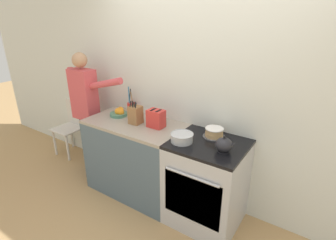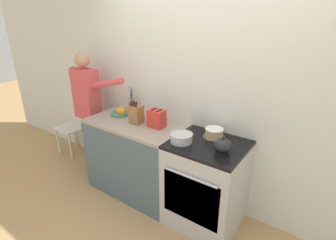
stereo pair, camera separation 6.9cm
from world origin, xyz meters
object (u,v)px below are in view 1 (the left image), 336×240
(layer_cake, at_px, (214,133))
(stove_range, at_px, (206,183))
(knife_block, at_px, (136,115))
(tea_kettle, at_px, (224,145))
(utensil_crock, at_px, (131,107))
(mixing_bowl, at_px, (182,138))
(fruit_bowl, at_px, (119,112))
(person_baker, at_px, (86,104))
(toaster, at_px, (156,119))
(dining_chair, at_px, (72,124))

(layer_cake, bearing_deg, stove_range, -83.62)
(knife_block, bearing_deg, tea_kettle, -3.53)
(stove_range, height_order, utensil_crock, utensil_crock)
(mixing_bowl, relative_size, utensil_crock, 0.68)
(stove_range, distance_m, mixing_bowl, 0.57)
(layer_cake, bearing_deg, fruit_bowl, -175.65)
(person_baker, bearing_deg, stove_range, -4.64)
(tea_kettle, height_order, person_baker, person_baker)
(tea_kettle, bearing_deg, mixing_bowl, -174.12)
(tea_kettle, relative_size, knife_block, 0.71)
(knife_block, xyz_separation_m, toaster, (0.25, 0.05, -0.01))
(fruit_bowl, relative_size, dining_chair, 0.25)
(layer_cake, height_order, tea_kettle, tea_kettle)
(layer_cake, height_order, mixing_bowl, layer_cake)
(stove_range, distance_m, fruit_bowl, 1.34)
(mixing_bowl, height_order, toaster, toaster)
(stove_range, bearing_deg, layer_cake, 96.38)
(dining_chair, bearing_deg, person_baker, -49.77)
(person_baker, bearing_deg, utensil_crock, 15.61)
(mixing_bowl, relative_size, fruit_bowl, 1.07)
(stove_range, height_order, tea_kettle, tea_kettle)
(stove_range, xyz_separation_m, dining_chair, (-2.44, 0.22, 0.02))
(layer_cake, relative_size, knife_block, 0.84)
(knife_block, bearing_deg, toaster, 10.24)
(mixing_bowl, xyz_separation_m, dining_chair, (-2.21, 0.34, -0.49))
(stove_range, xyz_separation_m, toaster, (-0.66, 0.04, 0.56))
(person_baker, bearing_deg, dining_chair, 158.94)
(dining_chair, bearing_deg, knife_block, -41.09)
(tea_kettle, height_order, utensil_crock, utensil_crock)
(mixing_bowl, distance_m, knife_block, 0.69)
(layer_cake, distance_m, tea_kettle, 0.31)
(layer_cake, height_order, toaster, toaster)
(utensil_crock, xyz_separation_m, toaster, (0.53, -0.20, 0.02))
(layer_cake, relative_size, tea_kettle, 1.19)
(layer_cake, distance_m, dining_chair, 2.48)
(tea_kettle, distance_m, utensil_crock, 1.41)
(stove_range, relative_size, knife_block, 3.45)
(tea_kettle, xyz_separation_m, person_baker, (-1.98, 0.10, -0.00))
(mixing_bowl, relative_size, dining_chair, 0.27)
(knife_block, xyz_separation_m, fruit_bowl, (-0.33, 0.07, -0.06))
(dining_chair, bearing_deg, toaster, -38.45)
(fruit_bowl, bearing_deg, person_baker, -175.70)
(layer_cake, bearing_deg, tea_kettle, -49.13)
(stove_range, distance_m, utensil_crock, 1.33)
(person_baker, height_order, dining_chair, person_baker)
(knife_block, height_order, toaster, knife_block)
(fruit_bowl, relative_size, toaster, 1.06)
(layer_cake, xyz_separation_m, knife_block, (-0.90, -0.16, 0.06))
(layer_cake, bearing_deg, dining_chair, 178.53)
(tea_kettle, relative_size, dining_chair, 0.23)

